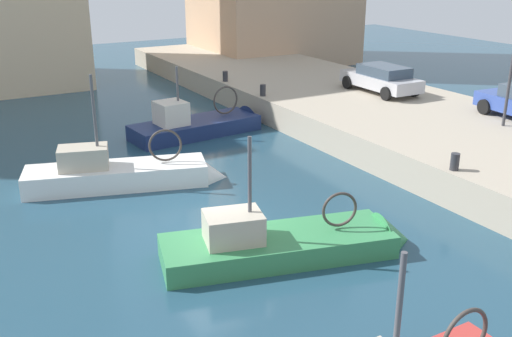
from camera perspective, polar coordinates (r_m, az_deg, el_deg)
name	(u,v)px	position (r m, az deg, el deg)	size (l,w,h in m)	color
water_surface	(218,231)	(17.40, -3.66, -6.01)	(80.00, 80.00, 0.00)	navy
quay_wall	(489,151)	(24.13, 21.62, 1.63)	(9.00, 56.00, 1.20)	#ADA08C
fishing_boat_white	(126,182)	(21.13, -12.49, -1.31)	(7.12, 3.51, 4.71)	white
fishing_boat_green	(292,251)	(16.04, 3.47, -8.01)	(7.20, 3.52, 4.29)	#388951
fishing_boat_navy	(203,131)	(26.81, -5.17, 3.66)	(6.75, 2.60, 4.08)	navy
parked_car_silver	(381,78)	(29.89, 12.03, 8.52)	(2.02, 4.38, 1.35)	#B7B7BC
mooring_bollard_south	(455,162)	(19.59, 18.68, 0.62)	(0.28, 0.28, 0.55)	#2D2D33
mooring_bollard_mid	(263,90)	(28.61, 0.66, 7.58)	(0.28, 0.28, 0.55)	#2D2D33
mooring_bollard_north	(225,76)	(32.05, -2.99, 8.90)	(0.28, 0.28, 0.55)	#2D2D33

